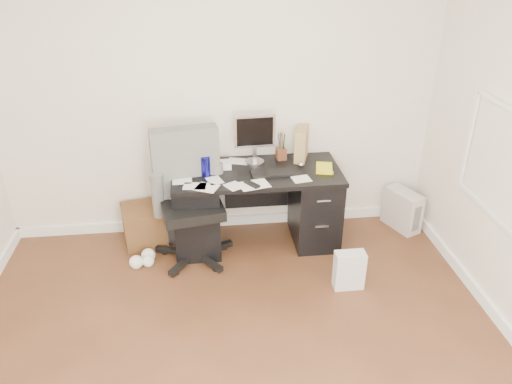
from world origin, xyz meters
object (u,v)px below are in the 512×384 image
(lcd_monitor, at_px, (255,139))
(keyboard, at_px, (275,173))
(desk, at_px, (257,205))
(office_chair, at_px, (191,200))
(pc_tower, at_px, (402,210))
(wicker_basket, at_px, (144,225))

(lcd_monitor, bearing_deg, keyboard, -63.29)
(keyboard, bearing_deg, desk, 147.00)
(lcd_monitor, xyz_separation_m, keyboard, (0.15, -0.26, -0.22))
(office_chair, distance_m, pc_tower, 2.11)
(pc_tower, height_order, wicker_basket, pc_tower)
(desk, xyz_separation_m, office_chair, (-0.59, -0.19, 0.19))
(desk, bearing_deg, keyboard, -29.33)
(office_chair, relative_size, pc_tower, 2.99)
(desk, bearing_deg, office_chair, -162.19)
(wicker_basket, bearing_deg, keyboard, -9.22)
(keyboard, xyz_separation_m, office_chair, (-0.74, -0.11, -0.17))
(desk, xyz_separation_m, pc_tower, (1.47, 0.10, -0.20))
(office_chair, xyz_separation_m, pc_tower, (2.06, 0.29, -0.39))
(desk, bearing_deg, lcd_monitor, 89.36)
(desk, distance_m, keyboard, 0.40)
(lcd_monitor, height_order, pc_tower, lcd_monitor)
(desk, distance_m, lcd_monitor, 0.61)
(desk, xyz_separation_m, lcd_monitor, (0.00, 0.17, 0.59))
(lcd_monitor, bearing_deg, wicker_basket, -179.73)
(keyboard, height_order, wicker_basket, keyboard)
(lcd_monitor, relative_size, office_chair, 0.40)
(lcd_monitor, distance_m, office_chair, 0.80)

